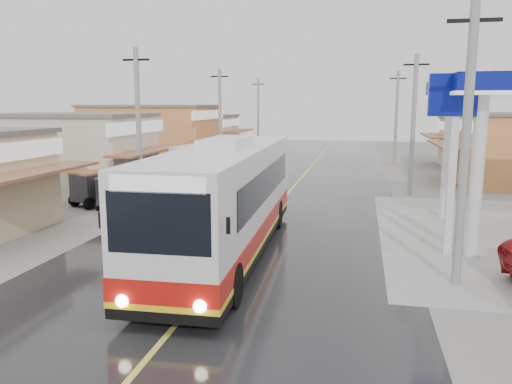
# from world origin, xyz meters

# --- Properties ---
(ground) EXTENTS (120.00, 120.00, 0.00)m
(ground) POSITION_xyz_m (0.00, 0.00, 0.00)
(ground) COLOR slate
(ground) RESTS_ON ground
(road) EXTENTS (12.00, 90.00, 0.02)m
(road) POSITION_xyz_m (0.00, 15.00, 0.01)
(road) COLOR black
(road) RESTS_ON ground
(centre_line) EXTENTS (0.15, 90.00, 0.01)m
(centre_line) POSITION_xyz_m (0.00, 15.00, 0.02)
(centre_line) COLOR #D8CC4C
(centre_line) RESTS_ON road
(shopfronts_left) EXTENTS (11.00, 44.00, 5.20)m
(shopfronts_left) POSITION_xyz_m (-13.00, 18.00, 0.00)
(shopfronts_left) COLOR #C3B086
(shopfronts_left) RESTS_ON ground
(utility_poles_left) EXTENTS (1.60, 50.00, 8.00)m
(utility_poles_left) POSITION_xyz_m (-7.00, 16.00, 0.00)
(utility_poles_left) COLOR gray
(utility_poles_left) RESTS_ON ground
(utility_poles_right) EXTENTS (1.60, 36.00, 8.00)m
(utility_poles_right) POSITION_xyz_m (7.00, 15.00, 0.00)
(utility_poles_right) COLOR gray
(utility_poles_right) RESTS_ON ground
(coach_bus) EXTENTS (3.31, 13.11, 4.07)m
(coach_bus) POSITION_xyz_m (-0.30, 1.52, 1.96)
(coach_bus) COLOR silver
(coach_bus) RESTS_ON road
(second_bus) EXTENTS (3.11, 8.61, 2.79)m
(second_bus) POSITION_xyz_m (-4.91, 15.59, 1.51)
(second_bus) COLOR silver
(second_bus) RESTS_ON road
(cyclist) EXTENTS (0.72, 1.85, 1.97)m
(cyclist) POSITION_xyz_m (-2.90, 8.89, 0.65)
(cyclist) COLOR black
(cyclist) RESTS_ON ground
(tricycle_near) EXTENTS (1.80, 2.41, 1.69)m
(tricycle_near) POSITION_xyz_m (-7.65, 7.82, 0.96)
(tricycle_near) COLOR #26262D
(tricycle_near) RESTS_ON ground
(tricycle_far) EXTENTS (2.22, 2.75, 1.82)m
(tricycle_far) POSITION_xyz_m (-9.33, 8.46, 1.04)
(tricycle_far) COLOR #26262D
(tricycle_far) RESTS_ON ground
(tyre_stack) EXTENTS (0.93, 0.93, 0.48)m
(tyre_stack) POSITION_xyz_m (-5.66, 5.91, 0.24)
(tyre_stack) COLOR black
(tyre_stack) RESTS_ON ground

